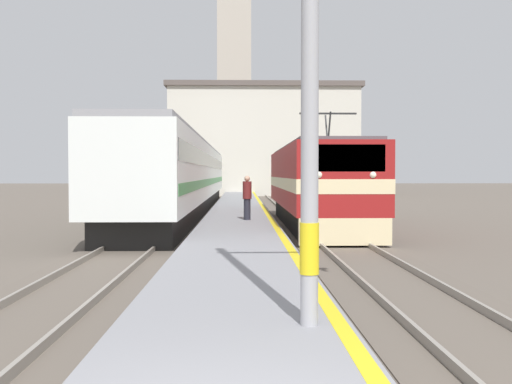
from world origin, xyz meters
TOP-DOWN VIEW (x-y plane):
  - ground_plane at (0.00, 30.00)m, footprint 200.00×200.00m
  - platform at (0.00, 25.00)m, footprint 2.82×140.00m
  - rail_track_near at (3.18, 25.00)m, footprint 2.83×140.00m
  - rail_track_far at (-3.08, 25.00)m, footprint 2.83×140.00m
  - locomotive_train at (3.18, 21.12)m, footprint 2.92×14.93m
  - passenger_train at (-3.08, 31.50)m, footprint 2.92×38.10m
  - person_on_platform at (0.33, 19.11)m, footprint 0.34×0.34m
  - clock_tower at (-0.66, 64.54)m, footprint 4.70×4.70m
  - station_building at (2.37, 58.22)m, footprint 19.33×8.93m

SIDE VIEW (x-z plane):
  - ground_plane at x=0.00m, z-range 0.00..0.00m
  - rail_track_near at x=3.18m, z-range -0.05..0.11m
  - rail_track_far at x=-3.08m, z-range -0.05..0.11m
  - platform at x=0.00m, z-range 0.00..0.45m
  - person_on_platform at x=0.33m, z-range 0.49..2.17m
  - locomotive_train at x=3.18m, z-range -0.44..3.93m
  - passenger_train at x=-3.08m, z-range 0.15..4.10m
  - station_building at x=2.37m, z-range 0.03..11.18m
  - clock_tower at x=-0.66m, z-range 0.82..31.31m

